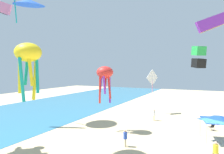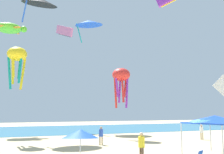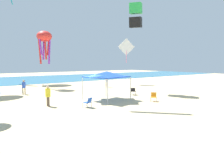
% 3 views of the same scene
% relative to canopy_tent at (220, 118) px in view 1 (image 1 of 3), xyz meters
% --- Properties ---
extents(ground, '(120.00, 120.00, 0.10)m').
position_rel_canopy_tent_xyz_m(ground, '(-1.61, 0.58, -2.55)').
color(ground, '#D6BC8C').
extents(ocean_strip, '(120.00, 22.45, 0.02)m').
position_rel_canopy_tent_xyz_m(ocean_strip, '(-1.61, 30.23, -2.49)').
color(ocean_strip, teal).
rests_on(ocean_strip, ground).
extents(canopy_tent, '(4.09, 4.02, 2.81)m').
position_rel_canopy_tent_xyz_m(canopy_tent, '(0.00, 0.00, 0.00)').
color(canopy_tent, '#B7B7BC').
rests_on(canopy_tent, ground).
extents(folding_chair_facing_ocean, '(0.81, 0.80, 0.82)m').
position_rel_canopy_tent_xyz_m(folding_chair_facing_ocean, '(4.18, 0.73, -2.03)').
color(folding_chair_facing_ocean, black).
rests_on(folding_chair_facing_ocean, ground).
extents(person_far_stroller, '(0.42, 0.40, 1.68)m').
position_rel_canopy_tent_xyz_m(person_far_stroller, '(-5.64, 8.50, -1.52)').
color(person_far_stroller, '#C6B28C').
rests_on(person_far_stroller, ground).
extents(person_kite_handler, '(0.43, 0.39, 1.64)m').
position_rel_canopy_tent_xyz_m(person_kite_handler, '(6.09, 8.61, -1.54)').
color(person_kite_handler, '#C6B28C').
rests_on(person_kite_handler, ground).
extents(person_watching_sky, '(0.42, 0.47, 1.76)m').
position_rel_canopy_tent_xyz_m(person_watching_sky, '(-5.70, 0.44, -1.47)').
color(person_watching_sky, brown).
rests_on(person_watching_sky, ground).
extents(kite_octopus_yellow, '(1.99, 1.99, 4.42)m').
position_rel_canopy_tent_xyz_m(kite_octopus_yellow, '(-13.21, 13.37, 6.23)').
color(kite_octopus_yellow, yellow).
extents(kite_box_green, '(2.06, 2.03, 3.09)m').
position_rel_canopy_tent_xyz_m(kite_box_green, '(6.14, 2.47, 6.92)').
color(kite_box_green, green).
extents(kite_diamond_white, '(2.62, 1.34, 4.14)m').
position_rel_canopy_tent_xyz_m(kite_diamond_white, '(11.38, 10.31, 3.65)').
color(kite_diamond_white, white).
extents(kite_parafoil_purple, '(2.92, 2.96, 2.35)m').
position_rel_canopy_tent_xyz_m(kite_parafoil_purple, '(-2.00, 0.89, 9.76)').
color(kite_parafoil_purple, purple).
extents(kite_octopus_red, '(2.10, 2.10, 4.67)m').
position_rel_canopy_tent_xyz_m(kite_octopus_red, '(-1.64, 12.93, 4.60)').
color(kite_octopus_red, red).
extents(kite_delta_blue, '(6.51, 6.51, 3.73)m').
position_rel_canopy_tent_xyz_m(kite_delta_blue, '(-1.99, 25.53, 15.25)').
color(kite_delta_blue, blue).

